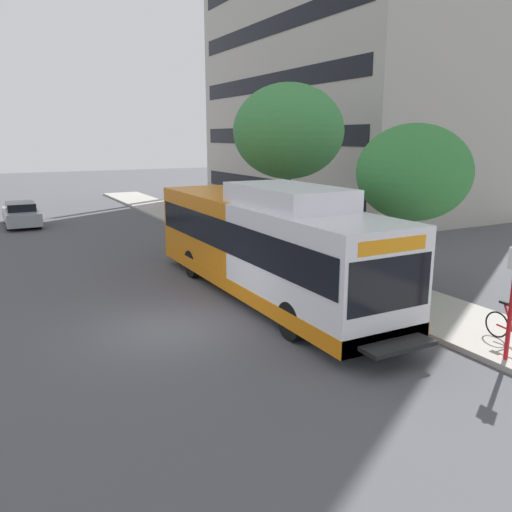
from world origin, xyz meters
TOP-DOWN VIEW (x-y plane):
  - ground_plane at (0.00, 8.00)m, footprint 120.00×120.00m
  - sidewalk_curb at (7.00, 6.00)m, footprint 3.00×56.00m
  - transit_bus at (3.54, 1.37)m, footprint 2.58×12.25m
  - street_tree_near_stop at (7.78, -0.55)m, footprint 3.53×3.53m
  - street_tree_mid_block at (7.94, 7.14)m, footprint 4.80×4.80m
  - parked_car_far_lane at (-2.13, 19.83)m, footprint 1.80×4.50m
  - lattice_comm_tower at (21.60, 34.67)m, footprint 1.10×1.10m

SIDE VIEW (x-z plane):
  - ground_plane at x=0.00m, z-range 0.00..0.00m
  - sidewalk_curb at x=7.00m, z-range 0.00..0.14m
  - parked_car_far_lane at x=-2.13m, z-range 0.00..1.33m
  - transit_bus at x=3.54m, z-range -0.12..3.53m
  - street_tree_near_stop at x=7.78m, z-range 1.26..6.54m
  - street_tree_mid_block at x=7.94m, z-range 1.65..8.77m
  - lattice_comm_tower at x=21.60m, z-range -4.55..22.25m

